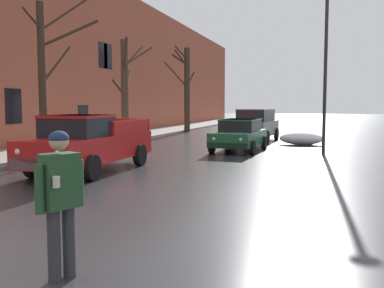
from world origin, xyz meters
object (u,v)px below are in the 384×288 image
object	(u,v)px
bare_tree_mid_block	(125,88)
pedestrian_with_coffee	(60,193)
bare_tree_second_along_sidewalk	(45,75)
sedan_green_parked_kerbside_close	(240,134)
street_lamp_post	(326,64)
pickup_truck_red_approaching_near_lane	(89,143)
suv_grey_parked_kerbside_mid	(256,124)
bare_tree_far_down_block	(186,88)

from	to	relation	value
bare_tree_mid_block	pedestrian_with_coffee	size ratio (longest dim) A/B	3.07
bare_tree_second_along_sidewalk	sedan_green_parked_kerbside_close	bearing A→B (deg)	39.19
bare_tree_mid_block	street_lamp_post	bearing A→B (deg)	-11.47
bare_tree_second_along_sidewalk	bare_tree_mid_block	world-z (taller)	bare_tree_second_along_sidewalk
pedestrian_with_coffee	street_lamp_post	size ratio (longest dim) A/B	0.26
bare_tree_mid_block	pickup_truck_red_approaching_near_lane	size ratio (longest dim) A/B	0.99
bare_tree_second_along_sidewalk	suv_grey_parked_kerbside_mid	world-z (taller)	bare_tree_second_along_sidewalk
suv_grey_parked_kerbside_mid	pedestrian_with_coffee	distance (m)	20.66
pedestrian_with_coffee	bare_tree_far_down_block	bearing A→B (deg)	104.35
street_lamp_post	bare_tree_far_down_block	bearing A→B (deg)	127.88
bare_tree_second_along_sidewalk	street_lamp_post	distance (m)	11.13
pickup_truck_red_approaching_near_lane	street_lamp_post	size ratio (longest dim) A/B	0.81
bare_tree_second_along_sidewalk	pedestrian_with_coffee	xyz separation A→B (m)	(6.99, -9.83, -2.10)
bare_tree_mid_block	pedestrian_with_coffee	world-z (taller)	bare_tree_mid_block
suv_grey_parked_kerbside_mid	bare_tree_mid_block	bearing A→B (deg)	-149.27
pickup_truck_red_approaching_near_lane	pedestrian_with_coffee	world-z (taller)	same
suv_grey_parked_kerbside_mid	street_lamp_post	xyz separation A→B (m)	(3.69, -5.78, 2.74)
bare_tree_mid_block	sedan_green_parked_kerbside_close	distance (m)	7.03
bare_tree_mid_block	pedestrian_with_coffee	bearing A→B (deg)	-67.27
bare_tree_second_along_sidewalk	pickup_truck_red_approaching_near_lane	bearing A→B (deg)	-35.84
pedestrian_with_coffee	bare_tree_second_along_sidewalk	bearing A→B (deg)	125.42
bare_tree_second_along_sidewalk	bare_tree_far_down_block	world-z (taller)	bare_tree_far_down_block
pickup_truck_red_approaching_near_lane	sedan_green_parked_kerbside_close	size ratio (longest dim) A/B	1.29
pedestrian_with_coffee	street_lamp_post	world-z (taller)	street_lamp_post
suv_grey_parked_kerbside_mid	pedestrian_with_coffee	size ratio (longest dim) A/B	2.55
sedan_green_parked_kerbside_close	suv_grey_parked_kerbside_mid	size ratio (longest dim) A/B	0.94
bare_tree_second_along_sidewalk	bare_tree_far_down_block	bearing A→B (deg)	90.34
sedan_green_parked_kerbside_close	bare_tree_far_down_block	bearing A→B (deg)	116.77
sedan_green_parked_kerbside_close	suv_grey_parked_kerbside_mid	bearing A→B (deg)	91.08
pickup_truck_red_approaching_near_lane	pedestrian_with_coffee	xyz separation A→B (m)	(3.97, -7.65, 0.15)
bare_tree_far_down_block	street_lamp_post	world-z (taller)	street_lamp_post
bare_tree_second_along_sidewalk	pickup_truck_red_approaching_near_lane	world-z (taller)	bare_tree_second_along_sidewalk
sedan_green_parked_kerbside_close	street_lamp_post	world-z (taller)	street_lamp_post
pickup_truck_red_approaching_near_lane	street_lamp_post	world-z (taller)	street_lamp_post
bare_tree_second_along_sidewalk	sedan_green_parked_kerbside_close	world-z (taller)	bare_tree_second_along_sidewalk
bare_tree_second_along_sidewalk	bare_tree_mid_block	size ratio (longest dim) A/B	1.15
bare_tree_far_down_block	street_lamp_post	distance (m)	16.32
sedan_green_parked_kerbside_close	bare_tree_second_along_sidewalk	bearing A→B (deg)	-140.81
bare_tree_far_down_block	sedan_green_parked_kerbside_close	world-z (taller)	bare_tree_far_down_block
pickup_truck_red_approaching_near_lane	pedestrian_with_coffee	bearing A→B (deg)	-62.56
bare_tree_mid_block	bare_tree_far_down_block	xyz separation A→B (m)	(-0.02, 10.85, 0.43)
bare_tree_second_along_sidewalk	bare_tree_mid_block	xyz separation A→B (m)	(-0.09, 7.07, -0.23)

